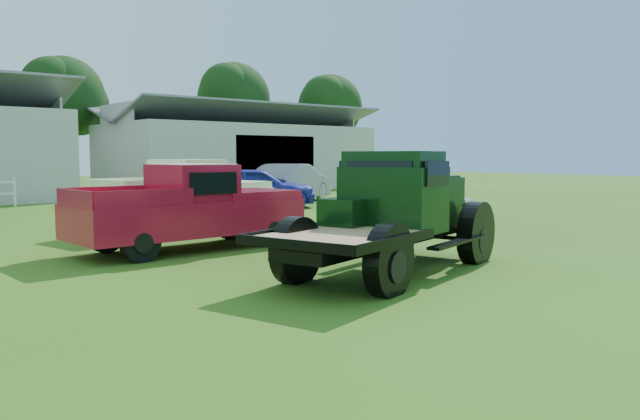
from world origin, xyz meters
TOP-DOWN VIEW (x-y plane):
  - ground at (0.00, 0.00)m, footprint 120.00×120.00m
  - shed_right at (14.00, 27.00)m, footprint 16.80×9.20m
  - tree_c at (5.00, 33.00)m, footprint 5.40×5.40m
  - tree_d at (18.00, 34.00)m, footprint 6.00×6.00m
  - tree_e at (26.00, 32.00)m, footprint 5.70×5.70m
  - vintage_flatbed at (0.60, -0.30)m, footprint 5.87×3.65m
  - red_pickup at (-0.93, 4.47)m, footprint 5.42×2.35m
  - white_pickup at (0.67, 7.85)m, footprint 5.63×3.09m
  - misc_car_blue at (6.32, 13.07)m, footprint 5.31×3.73m
  - misc_car_grey at (9.41, 14.71)m, footprint 5.52×4.17m

SIDE VIEW (x-z plane):
  - ground at x=0.00m, z-range 0.00..0.00m
  - misc_car_blue at x=6.32m, z-range 0.00..1.68m
  - misc_car_grey at x=9.41m, z-range 0.00..1.74m
  - red_pickup at x=-0.93m, z-range 0.00..1.94m
  - white_pickup at x=0.67m, z-range 0.00..1.96m
  - vintage_flatbed at x=0.60m, z-range 0.00..2.17m
  - shed_right at x=14.00m, z-range 0.00..5.20m
  - tree_c at x=5.00m, z-range 0.00..9.00m
  - tree_e at x=26.00m, z-range 0.00..9.50m
  - tree_d at x=18.00m, z-range 0.00..10.00m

